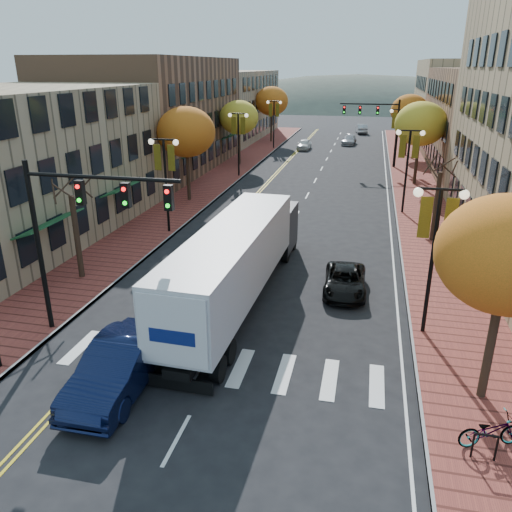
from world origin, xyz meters
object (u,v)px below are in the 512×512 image
Objects in this scene: navy_sedan at (119,366)px; black_suv at (345,281)px; semi_truck at (241,255)px; bicycle at (491,431)px.

navy_sedan reaches higher than black_suv.
semi_truck reaches higher than bicycle.
black_suv is 2.23× the size of bicycle.
semi_truck is 2.92× the size of navy_sedan.
black_suv is at bearing 53.14° from navy_sedan.
navy_sedan reaches higher than bicycle.
black_suv is 10.80m from bicycle.
bicycle is (11.49, -0.34, -0.23)m from navy_sedan.
semi_truck is at bearing 30.44° from bicycle.
navy_sedan is 2.81× the size of bicycle.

